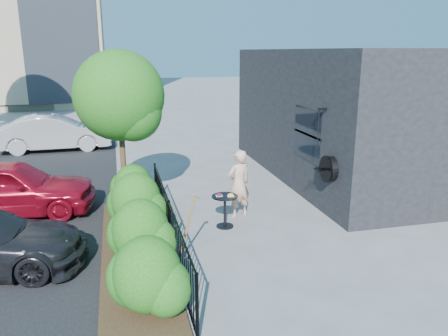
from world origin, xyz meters
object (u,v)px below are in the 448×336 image
object	(u,v)px
cafe_table	(225,205)
woman	(239,184)
shovel	(186,233)
car_red	(9,188)
patio_tree	(122,101)
car_silver	(54,133)

from	to	relation	value
cafe_table	woman	xyz separation A→B (m)	(0.49, 0.56, 0.32)
shovel	car_red	distance (m)	5.21
patio_tree	woman	world-z (taller)	patio_tree
woman	patio_tree	bearing A→B (deg)	-43.95
shovel	patio_tree	bearing A→B (deg)	106.77
patio_tree	woman	distance (m)	3.46
woman	car_silver	distance (m)	10.40
patio_tree	cafe_table	size ratio (longest dim) A/B	4.89
patio_tree	car_silver	distance (m)	8.44
patio_tree	cafe_table	world-z (taller)	patio_tree
woman	shovel	distance (m)	2.62
car_red	car_silver	distance (m)	7.46
patio_tree	car_silver	xyz separation A→B (m)	(-2.64, 7.75, -2.04)
woman	car_red	distance (m)	5.65
patio_tree	car_red	distance (m)	3.52
cafe_table	car_red	bearing A→B (deg)	157.41
patio_tree	car_red	xyz separation A→B (m)	(-2.83, 0.29, -2.07)
patio_tree	cafe_table	bearing A→B (deg)	-39.87
patio_tree	shovel	bearing A→B (deg)	-73.23
shovel	car_silver	xyz separation A→B (m)	(-3.63, 11.01, 0.14)
shovel	car_red	size ratio (longest dim) A/B	0.33
woman	shovel	size ratio (longest dim) A/B	1.26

